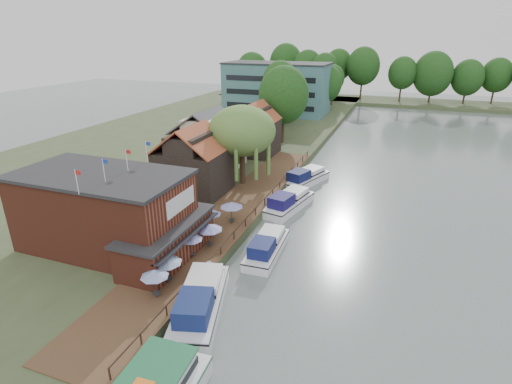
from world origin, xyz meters
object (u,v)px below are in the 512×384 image
(hotel_block, at_px, (277,88))
(willow, at_px, (242,146))
(cottage_a, at_px, (193,160))
(umbrella_4, at_px, (211,220))
(cottage_c, at_px, (255,129))
(cruiser_1, at_px, (267,244))
(cottage_b, at_px, (208,139))
(cruiser_3, at_px, (306,176))
(umbrella_3, at_px, (210,236))
(umbrella_1, at_px, (167,270))
(swan, at_px, (204,366))
(umbrella_2, at_px, (191,246))
(pub, at_px, (122,213))
(cruiser_2, at_px, (289,200))
(cruiser_0, at_px, (200,297))
(umbrella_5, at_px, (232,213))
(umbrella_0, at_px, (155,284))

(hotel_block, bearing_deg, willow, -77.29)
(cottage_a, distance_m, umbrella_4, 11.70)
(cottage_c, relative_size, cruiser_1, 0.93)
(cottage_a, bearing_deg, cottage_b, 106.70)
(cruiser_3, bearing_deg, willow, -122.92)
(willow, bearing_deg, umbrella_3, -77.87)
(umbrella_1, bearing_deg, swan, -43.97)
(umbrella_2, bearing_deg, cottage_c, 101.01)
(pub, height_order, cruiser_2, pub)
(cottage_b, height_order, umbrella_2, cottage_b)
(cottage_a, bearing_deg, hotel_block, 97.13)
(umbrella_4, distance_m, cruiser_3, 20.29)
(willow, bearing_deg, swan, -72.40)
(cruiser_0, relative_size, cruiser_2, 1.08)
(cottage_c, bearing_deg, umbrella_5, -74.72)
(umbrella_2, bearing_deg, pub, -174.49)
(umbrella_3, height_order, cruiser_0, umbrella_3)
(cottage_a, xyz_separation_m, cruiser_1, (12.97, -9.69, -4.16))
(umbrella_3, relative_size, cruiser_2, 0.25)
(pub, xyz_separation_m, umbrella_0, (6.81, -5.39, -2.36))
(umbrella_3, xyz_separation_m, cruiser_0, (2.85, -7.41, -0.99))
(willow, xyz_separation_m, umbrella_2, (2.99, -19.37, -3.93))
(umbrella_3, relative_size, swan, 5.58)
(umbrella_5, distance_m, cruiser_3, 17.69)
(umbrella_2, bearing_deg, umbrella_5, 86.16)
(hotel_block, distance_m, umbrella_2, 72.02)
(pub, height_order, cottage_b, cottage_b)
(umbrella_0, relative_size, cruiser_3, 0.24)
(cottage_c, relative_size, umbrella_1, 3.47)
(pub, bearing_deg, umbrella_1, -27.40)
(umbrella_3, xyz_separation_m, cruiser_1, (4.79, 2.42, -1.20))
(cottage_a, bearing_deg, cottage_c, 86.99)
(cottage_b, bearing_deg, cruiser_1, -50.97)
(cottage_b, relative_size, willow, 0.92)
(umbrella_1, bearing_deg, cottage_a, 112.43)
(umbrella_1, height_order, cruiser_2, umbrella_1)
(umbrella_5, height_order, cruiser_1, umbrella_5)
(willow, bearing_deg, cruiser_2, -26.37)
(willow, relative_size, umbrella_2, 4.39)
(umbrella_3, distance_m, cruiser_2, 13.98)
(hotel_block, xyz_separation_m, cruiser_3, (18.80, -45.43, -5.98))
(willow, xyz_separation_m, cruiser_0, (6.53, -24.52, -4.91))
(willow, relative_size, cruiser_1, 1.15)
(swan, bearing_deg, cottage_c, 106.46)
(cottage_c, relative_size, umbrella_4, 3.58)
(cottage_b, bearing_deg, umbrella_1, -69.54)
(hotel_block, xyz_separation_m, cottage_a, (7.00, -56.00, -1.90))
(cottage_c, bearing_deg, willow, -75.96)
(cottage_b, relative_size, umbrella_1, 3.92)
(cottage_a, bearing_deg, umbrella_1, -67.57)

